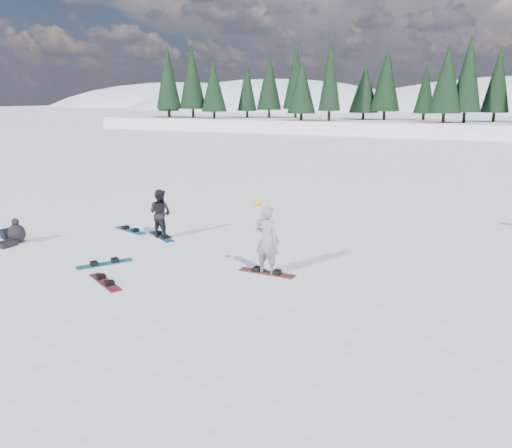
{
  "coord_description": "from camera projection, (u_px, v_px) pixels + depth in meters",
  "views": [
    {
      "loc": [
        7.47,
        -10.74,
        4.41
      ],
      "look_at": [
        1.98,
        1.03,
        1.1
      ],
      "focal_mm": 35.0,
      "sensor_mm": 36.0,
      "label": 1
    }
  ],
  "objects": [
    {
      "name": "ground",
      "position": [
        174.0,
        264.0,
        13.58
      ],
      "size": [
        420.0,
        420.0,
        0.0
      ],
      "primitive_type": "plane",
      "color": "white",
      "rests_on": "ground"
    },
    {
      "name": "alpine_backdrop",
      "position": [
        434.0,
        147.0,
        187.92
      ],
      "size": [
        412.5,
        227.0,
        53.2
      ],
      "color": "white",
      "rests_on": "ground"
    },
    {
      "name": "snowboarder_woman",
      "position": [
        267.0,
        239.0,
        12.62
      ],
      "size": [
        0.69,
        0.49,
        1.95
      ],
      "rotation": [
        0.0,
        0.0,
        3.05
      ],
      "color": "gray",
      "rests_on": "ground"
    },
    {
      "name": "snowboarder_man",
      "position": [
        160.0,
        213.0,
        16.0
      ],
      "size": [
        0.78,
        0.62,
        1.58
      ],
      "primitive_type": "imported",
      "rotation": [
        0.0,
        0.0,
        3.11
      ],
      "color": "black",
      "rests_on": "ground"
    },
    {
      "name": "seated_rider",
      "position": [
        15.0,
        234.0,
        15.42
      ],
      "size": [
        0.63,
        0.97,
        0.79
      ],
      "rotation": [
        0.0,
        0.0,
        -0.15
      ],
      "color": "black",
      "rests_on": "ground"
    },
    {
      "name": "gear_bag",
      "position": [
        7.0,
        234.0,
        15.96
      ],
      "size": [
        0.53,
        0.44,
        0.3
      ],
      "primitive_type": "cube",
      "rotation": [
        0.0,
        0.0,
        -0.37
      ],
      "color": "black",
      "rests_on": "ground"
    },
    {
      "name": "snowboard_woman",
      "position": [
        267.0,
        273.0,
        12.84
      ],
      "size": [
        1.5,
        0.29,
        0.03
      ],
      "primitive_type": "cube",
      "rotation": [
        0.0,
        0.0,
        -0.01
      ],
      "color": "maroon",
      "rests_on": "ground"
    },
    {
      "name": "snowboard_man",
      "position": [
        161.0,
        237.0,
        16.19
      ],
      "size": [
        1.42,
        1.03,
        0.03
      ],
      "primitive_type": "cube",
      "rotation": [
        0.0,
        0.0,
        -0.55
      ],
      "color": "#185B89",
      "rests_on": "ground"
    },
    {
      "name": "snowboard_loose_b",
      "position": [
        105.0,
        282.0,
        12.2
      ],
      "size": [
        1.46,
        0.95,
        0.03
      ],
      "primitive_type": "cube",
      "rotation": [
        0.0,
        0.0,
        -0.49
      ],
      "color": "maroon",
      "rests_on": "ground"
    },
    {
      "name": "snowboard_loose_a",
      "position": [
        105.0,
        264.0,
        13.54
      ],
      "size": [
        1.07,
        1.4,
        0.03
      ],
      "primitive_type": "cube",
      "rotation": [
        0.0,
        0.0,
        0.98
      ],
      "color": "teal",
      "rests_on": "ground"
    },
    {
      "name": "snowboard_loose_c",
      "position": [
        130.0,
        230.0,
        16.93
      ],
      "size": [
        1.52,
        0.7,
        0.03
      ],
      "primitive_type": "cube",
      "rotation": [
        0.0,
        0.0,
        -0.29
      ],
      "color": "#1C679F",
      "rests_on": "ground"
    }
  ]
}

